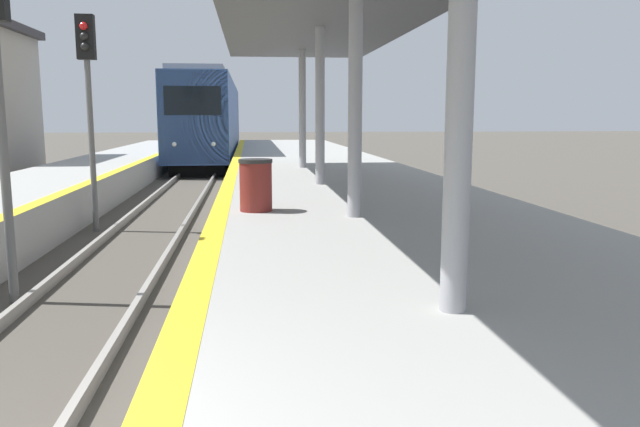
% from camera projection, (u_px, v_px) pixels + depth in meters
% --- Properties ---
extents(train, '(2.72, 22.60, 4.48)m').
position_uv_depth(train, '(211.00, 120.00, 35.00)').
color(train, black).
rests_on(train, ground).
extents(signal_mid, '(0.36, 0.31, 4.49)m').
position_uv_depth(signal_mid, '(88.00, 82.00, 12.88)').
color(signal_mid, '#595959').
rests_on(signal_mid, ground).
extents(station_canopy, '(4.35, 19.06, 3.70)m').
position_uv_depth(station_canopy, '(334.00, 6.00, 11.45)').
color(station_canopy, '#99999E').
rests_on(station_canopy, platform_right).
extents(trash_bin, '(0.55, 0.55, 0.85)m').
position_uv_depth(trash_bin, '(256.00, 185.00, 10.17)').
color(trash_bin, maroon).
rests_on(trash_bin, platform_right).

